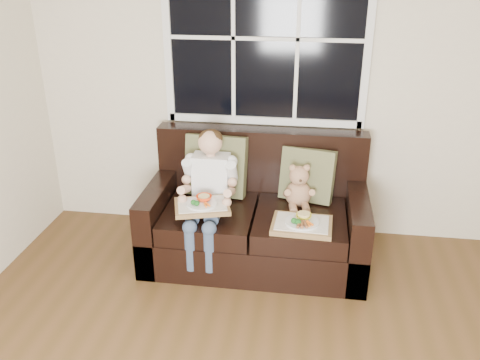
% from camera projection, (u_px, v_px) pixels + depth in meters
% --- Properties ---
extents(room_walls, '(4.52, 5.02, 2.71)m').
position_uv_depth(room_walls, '(293.00, 174.00, 1.66)').
color(room_walls, beige).
rests_on(room_walls, ground).
extents(window_back, '(1.62, 0.04, 1.37)m').
position_uv_depth(window_back, '(265.00, 39.00, 3.92)').
color(window_back, black).
rests_on(window_back, room_walls).
extents(loveseat, '(1.70, 0.92, 0.96)m').
position_uv_depth(loveseat, '(256.00, 220.00, 4.05)').
color(loveseat, black).
rests_on(loveseat, ground).
extents(pillow_left, '(0.50, 0.26, 0.50)m').
position_uv_depth(pillow_left, '(216.00, 165.00, 4.08)').
color(pillow_left, '#67653F').
rests_on(pillow_left, loveseat).
extents(pillow_right, '(0.45, 0.28, 0.43)m').
position_uv_depth(pillow_right, '(307.00, 175.00, 3.99)').
color(pillow_right, '#67653F').
rests_on(pillow_right, loveseat).
extents(child, '(0.41, 0.60, 0.92)m').
position_uv_depth(child, '(209.00, 184.00, 3.84)').
color(child, white).
rests_on(child, loveseat).
extents(teddy_bear, '(0.23, 0.28, 0.36)m').
position_uv_depth(teddy_bear, '(298.00, 189.00, 3.91)').
color(teddy_bear, '#A97C59').
rests_on(teddy_bear, loveseat).
extents(tray_left, '(0.46, 0.40, 0.09)m').
position_uv_depth(tray_left, '(202.00, 205.00, 3.70)').
color(tray_left, olive).
rests_on(tray_left, child).
extents(tray_right, '(0.44, 0.34, 0.10)m').
position_uv_depth(tray_right, '(302.00, 224.00, 3.64)').
color(tray_right, olive).
rests_on(tray_right, loveseat).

